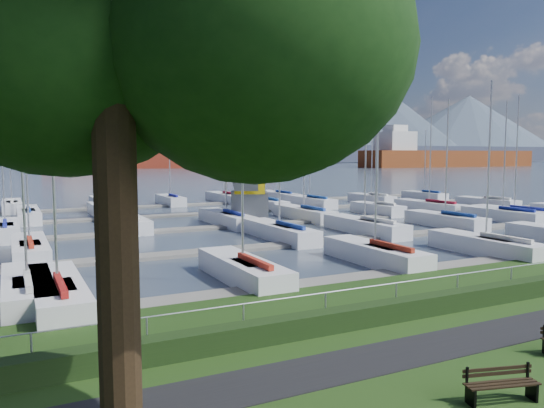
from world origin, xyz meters
TOP-DOWN VIEW (x-y plane):
  - path at (0.00, -3.00)m, footprint 160.00×2.00m
  - water at (0.00, 260.00)m, footprint 800.00×540.00m
  - hedge at (0.00, -0.40)m, footprint 80.00×0.70m
  - fence at (0.00, 0.00)m, footprint 80.00×0.04m
  - foothill at (0.00, 330.00)m, footprint 900.00×80.00m
  - mountains at (7.35, 404.62)m, footprint 1190.00×360.00m
  - docks at (0.00, 26.00)m, footprint 90.00×41.60m
  - bench_left at (-3.18, -6.40)m, footprint 1.85×0.89m
  - crane at (6.18, 29.20)m, footprint 6.00×13.48m
  - cargo_ship_mid at (44.53, 216.83)m, footprint 100.39×30.95m
  - cargo_ship_east at (174.72, 177.68)m, footprint 94.29×19.67m
  - sailboat_fleet at (-1.63, 28.79)m, footprint 75.05×50.15m

SIDE VIEW (x-z plane):
  - water at x=0.00m, z-range -0.50..-0.30m
  - docks at x=0.00m, z-range -0.34..-0.09m
  - path at x=0.00m, z-range -0.01..0.03m
  - hedge at x=0.00m, z-range 0.00..0.70m
  - bench_left at x=-3.18m, z-range -0.01..0.84m
  - fence at x=0.00m, z-range 1.18..1.22m
  - cargo_ship_mid at x=44.53m, z-range -7.20..14.30m
  - cargo_ship_east at x=174.72m, z-range -7.16..14.34m
  - crane at x=6.18m, z-range -5.85..16.50m
  - sailboat_fleet at x=-1.63m, z-range -1.39..12.25m
  - foothill at x=0.00m, z-range 0.00..12.00m
  - mountains at x=7.35m, z-range -10.82..104.18m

